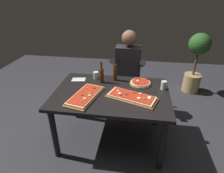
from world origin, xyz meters
The scene contains 13 objects.
ground_plane centered at (0.00, 0.00, 0.00)m, with size 6.40×6.40×0.00m, color #2D2D33.
dining_table centered at (0.00, 0.00, 0.64)m, with size 1.40×0.96×0.74m.
pizza_rectangular_front centered at (0.25, -0.11, 0.76)m, with size 0.62×0.43×0.05m.
pizza_rectangular_left centered at (-0.28, -0.16, 0.76)m, with size 0.38×0.60×0.05m.
pizza_round_far centered at (0.35, 0.26, 0.76)m, with size 0.28×0.28×0.05m.
wine_bottle_dark centered at (-0.17, 0.24, 0.85)m, with size 0.06×0.06×0.29m.
oil_bottle_amber centered at (0.00, 0.34, 0.87)m, with size 0.06×0.06×0.30m.
tumbler_near_camera centered at (0.63, 0.17, 0.79)m, with size 0.07×0.07×0.11m.
tumbler_far_side centered at (-0.27, 0.35, 0.78)m, with size 0.07×0.07×0.10m.
napkin_cutlery_set centered at (-0.50, 0.27, 0.74)m, with size 0.19×0.14×0.01m.
diner_chair centered at (0.15, 0.86, 0.49)m, with size 0.44×0.44×0.87m.
seated_diner centered at (0.15, 0.74, 0.74)m, with size 0.53×0.41×1.33m.
potted_plant_corner centered at (1.38, 1.58, 0.66)m, with size 0.39×0.39×1.16m.
Camera 1 is at (0.30, -1.97, 1.87)m, focal length 30.11 mm.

